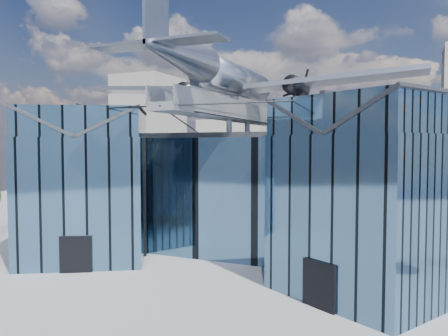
% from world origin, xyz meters
% --- Properties ---
extents(ground_plane, '(120.00, 120.00, 0.00)m').
position_xyz_m(ground_plane, '(0.00, 0.00, 0.00)').
color(ground_plane, gray).
extents(museum, '(32.88, 24.50, 17.60)m').
position_xyz_m(museum, '(0.00, 5.82, 5.54)').
color(museum, '#436789').
rests_on(museum, ground).
extents(bg_towers, '(77.00, 24.50, 26.00)m').
position_xyz_m(bg_towers, '(1.45, 50.49, 10.01)').
color(bg_towers, slate).
rests_on(bg_towers, ground).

